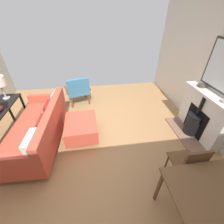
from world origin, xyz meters
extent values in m
cube|color=#A87A4C|center=(0.00, 0.00, 0.00)|extent=(5.26, 5.28, 0.01)
cube|color=beige|center=(-2.63, 0.00, 1.32)|extent=(0.12, 5.28, 2.64)
cube|color=brown|center=(-2.15, 0.22, 0.01)|extent=(0.37, 1.15, 0.03)
cube|color=silver|center=(-2.45, 0.22, 0.48)|extent=(0.23, 1.21, 0.96)
cube|color=black|center=(-2.36, 0.22, 0.34)|extent=(0.06, 0.60, 0.63)
cylinder|color=black|center=(-2.32, 0.22, 0.26)|extent=(0.33, 0.33, 0.47)
cylinder|color=black|center=(-2.32, 0.22, 0.51)|extent=(0.35, 0.35, 0.02)
cylinder|color=black|center=(-2.32, 0.22, 0.74)|extent=(0.07, 0.07, 0.44)
cube|color=silver|center=(-2.43, 0.22, 0.99)|extent=(0.28, 1.29, 0.05)
cylinder|color=#47382D|center=(-2.45, -0.12, 1.04)|extent=(0.17, 0.17, 0.05)
torus|color=#47382D|center=(-2.45, -0.12, 1.06)|extent=(0.17, 0.17, 0.01)
cylinder|color=#B2B2B7|center=(1.39, -0.85, 0.05)|extent=(0.04, 0.04, 0.10)
cylinder|color=#B2B2B7|center=(1.46, 0.81, 0.05)|extent=(0.04, 0.04, 0.10)
cylinder|color=#B2B2B7|center=(0.70, -0.82, 0.05)|extent=(0.04, 0.04, 0.10)
cylinder|color=#B2B2B7|center=(0.77, 0.84, 0.05)|extent=(0.04, 0.04, 0.10)
cube|color=#D14C38|center=(1.08, 0.00, 0.28)|extent=(0.94, 1.99, 0.35)
cube|color=#D14C38|center=(0.71, 0.01, 0.63)|extent=(0.22, 1.96, 0.36)
cube|color=#D14C38|center=(1.04, -0.92, 0.55)|extent=(0.82, 0.15, 0.20)
cube|color=#D14C38|center=(1.11, 0.91, 0.55)|extent=(0.82, 0.15, 0.20)
cube|color=#99999E|center=(0.78, -0.75, 0.60)|extent=(0.18, 0.34, 0.33)
cube|color=maroon|center=(0.80, -0.24, 0.62)|extent=(0.14, 0.36, 0.36)
cube|color=maroon|center=(0.82, 0.26, 0.61)|extent=(0.16, 0.35, 0.36)
cube|color=beige|center=(0.84, 0.74, 0.64)|extent=(0.15, 0.41, 0.41)
cylinder|color=#B2B2B7|center=(0.45, -0.36, 0.04)|extent=(0.03, 0.03, 0.09)
cylinder|color=#B2B2B7|center=(0.43, 0.29, 0.04)|extent=(0.03, 0.03, 0.09)
cylinder|color=#B2B2B7|center=(-0.08, -0.38, 0.04)|extent=(0.03, 0.03, 0.09)
cylinder|color=#B2B2B7|center=(-0.11, 0.27, 0.04)|extent=(0.03, 0.03, 0.09)
cube|color=#D14C38|center=(0.17, -0.04, 0.25)|extent=(0.71, 0.84, 0.32)
cube|color=brown|center=(0.12, -1.84, 0.18)|extent=(0.05, 0.05, 0.37)
cube|color=brown|center=(0.62, -1.71, 0.18)|extent=(0.05, 0.05, 0.37)
cube|color=brown|center=(0.00, -1.38, 0.18)|extent=(0.05, 0.05, 0.37)
cube|color=brown|center=(0.50, -1.25, 0.18)|extent=(0.05, 0.05, 0.37)
cube|color=teal|center=(0.31, -1.54, 0.39)|extent=(0.72, 0.69, 0.08)
cube|color=teal|center=(0.25, -1.30, 0.64)|extent=(0.61, 0.26, 0.44)
cube|color=brown|center=(0.00, -1.62, 0.48)|extent=(0.17, 0.52, 0.04)
cube|color=brown|center=(0.62, -1.46, 0.48)|extent=(0.17, 0.52, 0.04)
cube|color=black|center=(1.58, -0.85, 0.36)|extent=(0.04, 0.04, 0.73)
cube|color=black|center=(1.95, -0.85, 0.36)|extent=(0.04, 0.04, 0.73)
cylinder|color=#B2B2B7|center=(1.76, -0.66, 0.77)|extent=(0.14, 0.14, 0.02)
cylinder|color=#B2B2B7|center=(1.76, -0.66, 0.92)|extent=(0.03, 0.03, 0.29)
cylinder|color=brown|center=(-0.95, 1.48, 0.35)|extent=(0.05, 0.05, 0.71)
cube|color=brown|center=(-1.46, 1.83, 0.72)|extent=(1.12, 0.80, 0.03)
cylinder|color=brown|center=(-1.62, 1.05, 0.22)|extent=(0.03, 0.03, 0.44)
cylinder|color=brown|center=(-1.30, 1.05, 0.22)|extent=(0.03, 0.03, 0.44)
cylinder|color=brown|center=(-1.62, 1.37, 0.22)|extent=(0.03, 0.03, 0.44)
cylinder|color=brown|center=(-1.30, 1.37, 0.22)|extent=(0.03, 0.03, 0.44)
cube|color=brown|center=(-1.46, 1.21, 0.45)|extent=(0.40, 0.40, 0.02)
cube|color=brown|center=(-1.46, 1.38, 0.67)|extent=(0.36, 0.04, 0.42)
camera|label=1|loc=(-0.17, 2.39, 2.36)|focal=22.94mm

